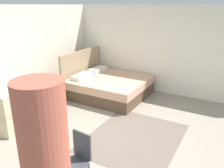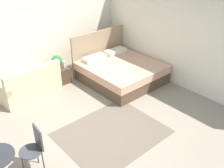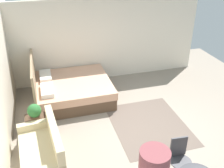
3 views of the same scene
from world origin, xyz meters
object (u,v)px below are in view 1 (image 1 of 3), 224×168
Objects in this scene: bed at (108,85)px; cafe_chair_near_couch at (79,157)px; vase at (53,85)px; nightstand at (51,97)px; couch at (24,109)px; potted_plant at (47,82)px.

bed reaches higher than cafe_chair_near_couch.
vase is at bearing 141.43° from bed.
nightstand is 0.34m from vase.
cafe_chair_near_couch is at bearing -113.40° from couch.
couch is 8.52× the size of vase.
potted_plant is (0.92, 0.10, 0.39)m from couch.
couch is at bearing -174.09° from potted_plant.
couch is at bearing -172.55° from nightstand.
bed is 2.57m from couch.
bed reaches higher than vase.
potted_plant is 0.26m from vase.
bed is at bearing -36.65° from nightstand.
bed reaches higher than nightstand.
vase is (1.14, 0.11, 0.25)m from couch.
bed is at bearing 24.09° from cafe_chair_near_couch.
vase is at bearing 4.29° from potted_plant.
nightstand is 3.33m from cafe_chair_near_couch.
potted_plant reaches higher than vase.
bed is 1.32× the size of couch.
vase is 0.21× the size of cafe_chair_near_couch.
cafe_chair_near_couch reaches higher than vase.
bed is at bearing -33.75° from potted_plant.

